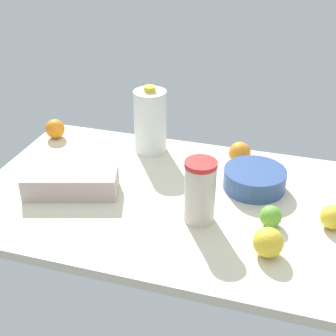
{
  "coord_description": "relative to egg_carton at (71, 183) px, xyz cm",
  "views": [
    {
      "loc": [
        35.32,
        -117.37,
        84.29
      ],
      "look_at": [
        0.0,
        0.0,
        13.0
      ],
      "focal_mm": 50.0,
      "sensor_mm": 36.0,
      "label": 1
    }
  ],
  "objects": [
    {
      "name": "orange_by_jug",
      "position": [
        47.51,
        34.7,
        0.18
      ],
      "size": [
        7.66,
        7.66,
        7.66
      ],
      "primitive_type": "sphere",
      "color": "orange",
      "rests_on": "countertop"
    },
    {
      "name": "lemon_near_front",
      "position": [
        62.49,
        -12.12,
        0.34
      ],
      "size": [
        8.0,
        8.0,
        8.0
      ],
      "primitive_type": "sphere",
      "color": "yellow",
      "rests_on": "countertop"
    },
    {
      "name": "countertop",
      "position": [
        29.64,
        7.13,
        -5.15
      ],
      "size": [
        120.0,
        76.0,
        3.0
      ],
      "primitive_type": "cube",
      "color": "beige",
      "rests_on": "ground"
    },
    {
      "name": "tumbler_cup",
      "position": [
        41.79,
        -2.23,
        5.97
      ],
      "size": [
        9.11,
        9.11,
        19.16
      ],
      "color": "beige",
      "rests_on": "countertop"
    },
    {
      "name": "milk_jug",
      "position": [
        14.77,
        34.57,
        7.95
      ],
      "size": [
        11.7,
        11.7,
        24.78
      ],
      "color": "white",
      "rests_on": "countertop"
    },
    {
      "name": "lime_far_back",
      "position": [
        61.86,
        0.83,
        -0.52
      ],
      "size": [
        6.27,
        6.27,
        6.27
      ],
      "primitive_type": "sphere",
      "color": "#63AE36",
      "rests_on": "countertop"
    },
    {
      "name": "orange_beside_bowl",
      "position": [
        -23.94,
        33.78,
        0.05
      ],
      "size": [
        7.4,
        7.4,
        7.4
      ],
      "primitive_type": "sphere",
      "color": "orange",
      "rests_on": "countertop"
    },
    {
      "name": "mixing_bowl",
      "position": [
        54.78,
        19.41,
        -0.35
      ],
      "size": [
        19.76,
        19.76,
        6.61
      ],
      "primitive_type": "cylinder",
      "color": "#34508C",
      "rests_on": "countertop"
    },
    {
      "name": "egg_carton",
      "position": [
        0.0,
        0.0,
        0.0
      ],
      "size": [
        31.18,
        19.62,
        7.31
      ],
      "primitive_type": "cube",
      "rotation": [
        0.0,
        0.0,
        0.29
      ],
      "color": "beige",
      "rests_on": "countertop"
    },
    {
      "name": "lemon_loose",
      "position": [
        78.61,
        4.95,
        -0.18
      ],
      "size": [
        6.94,
        6.94,
        6.94
      ],
      "primitive_type": "sphere",
      "color": "yellow",
      "rests_on": "countertop"
    }
  ]
}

